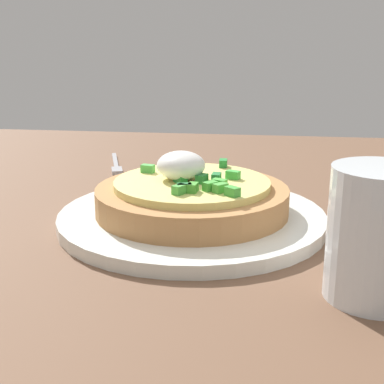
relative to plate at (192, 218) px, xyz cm
name	(u,v)px	position (x,y,z in cm)	size (l,w,h in cm)	color
dining_table	(138,217)	(-6.89, 5.98, -2.22)	(98.74, 89.78, 3.24)	brown
plate	(192,218)	(0.00, 0.00, 0.00)	(25.85, 25.85, 1.21)	white
pizza	(191,195)	(-0.05, 0.00, 2.27)	(18.58, 18.58, 5.91)	#B8814C
cup_far	(378,237)	(14.64, -13.50, 3.81)	(6.95, 6.95, 9.31)	silver
fork	(116,165)	(-13.93, 22.43, -0.35)	(4.63, 11.62, 0.50)	#B7B7BC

